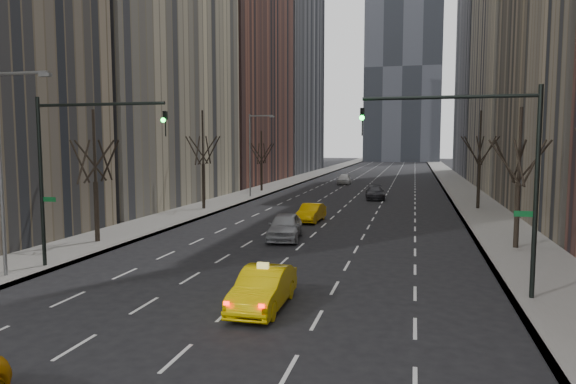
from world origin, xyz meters
The scene contains 19 objects.
sidewalk_left centered at (-12.25, 70.00, 0.07)m, with size 4.50×320.00×0.15m, color slate.
sidewalk_right centered at (12.25, 70.00, 0.07)m, with size 4.50×320.00×0.15m, color slate.
bld_left_far centered at (-21.50, 66.00, 22.00)m, with size 14.00×28.00×44.00m, color brown.
bld_left_deep centered at (-21.50, 96.00, 30.00)m, with size 14.00×30.00×60.00m, color slate.
bld_right_deep centered at (21.50, 95.00, 29.00)m, with size 14.00×30.00×58.00m, color slate.
tree_lw_b centered at (-12.00, 18.00, 3.72)m, with size 3.36×3.50×7.82m.
tree_lw_c centered at (-12.00, 34.00, 4.04)m, with size 3.36×3.50×8.74m.
tree_lw_d centered at (-12.00, 52.00, 3.56)m, with size 3.36×3.50×7.36m.
tree_rw_b centered at (12.00, 22.00, 3.72)m, with size 3.36×3.50×7.82m.
tree_rw_c centered at (12.00, 40.00, 4.04)m, with size 3.36×3.50×8.74m.
traffic_mast_left centered at (-9.11, 12.00, 5.49)m, with size 6.69×0.39×8.00m.
traffic_mast_right centered at (9.11, 12.00, 5.49)m, with size 6.69×0.39×8.00m.
streetlight_near centered at (-10.84, 10.00, 5.62)m, with size 2.83×0.22×9.00m.
streetlight_far centered at (-10.84, 45.00, 5.62)m, with size 2.83×0.22×9.00m.
taxi_sedan centered at (1.11, 8.78, 0.74)m, with size 1.56×4.47×1.47m, color #DBB704.
silver_sedan_ahead centered at (-1.42, 22.05, 0.82)m, with size 1.94×4.82×1.64m, color gray.
far_taxi centered at (-1.26, 29.56, 0.69)m, with size 1.45×4.16×1.37m, color #E7A804.
far_suv_grey centered at (2.30, 46.70, 0.71)m, with size 1.99×4.89×1.42m, color #2D2C31.
far_car_white centered at (-3.58, 65.97, 0.77)m, with size 1.82×4.52×1.54m, color white.
Camera 1 is at (6.36, -8.70, 6.01)m, focal length 32.00 mm.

